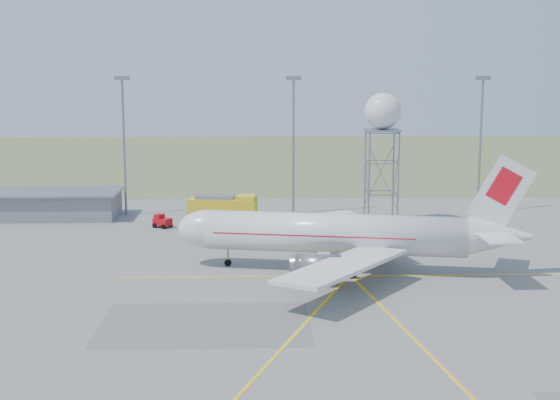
{
  "coord_description": "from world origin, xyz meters",
  "views": [
    {
      "loc": [
        -15.58,
        -49.15,
        21.61
      ],
      "look_at": [
        -12.8,
        40.0,
        6.49
      ],
      "focal_mm": 50.0,
      "sensor_mm": 36.0,
      "label": 1
    }
  ],
  "objects_px": {
    "fire_truck": "(224,209)",
    "radar_tower": "(382,151)",
    "airliner_main": "(341,235)",
    "baggage_tug": "(162,222)"
  },
  "relations": [
    {
      "from": "fire_truck",
      "to": "radar_tower",
      "type": "bearing_deg",
      "value": 4.73
    },
    {
      "from": "airliner_main",
      "to": "radar_tower",
      "type": "relative_size",
      "value": 2.07
    },
    {
      "from": "fire_truck",
      "to": "baggage_tug",
      "type": "bearing_deg",
      "value": -146.98
    },
    {
      "from": "airliner_main",
      "to": "radar_tower",
      "type": "bearing_deg",
      "value": -97.33
    },
    {
      "from": "radar_tower",
      "to": "fire_truck",
      "type": "bearing_deg",
      "value": 175.72
    },
    {
      "from": "airliner_main",
      "to": "radar_tower",
      "type": "distance_m",
      "value": 27.97
    },
    {
      "from": "airliner_main",
      "to": "baggage_tug",
      "type": "bearing_deg",
      "value": -36.45
    },
    {
      "from": "baggage_tug",
      "to": "airliner_main",
      "type": "bearing_deg",
      "value": -15.97
    },
    {
      "from": "airliner_main",
      "to": "baggage_tug",
      "type": "relative_size",
      "value": 13.48
    },
    {
      "from": "airliner_main",
      "to": "radar_tower",
      "type": "height_order",
      "value": "radar_tower"
    }
  ]
}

